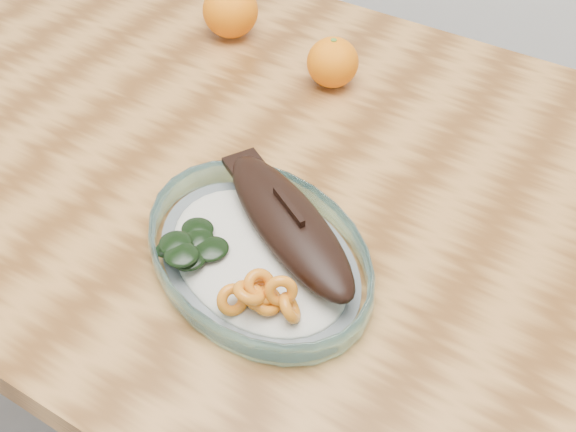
{
  "coord_description": "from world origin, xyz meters",
  "views": [
    {
      "loc": [
        0.42,
        -0.58,
        1.32
      ],
      "look_at": [
        0.12,
        -0.09,
        0.77
      ],
      "focal_mm": 45.0,
      "sensor_mm": 36.0,
      "label": 1
    }
  ],
  "objects_px": {
    "dining_table": "(250,205)",
    "orange_right": "(333,62)",
    "plated_meal": "(259,250)",
    "orange_left": "(230,11)"
  },
  "relations": [
    {
      "from": "dining_table",
      "to": "orange_right",
      "type": "bearing_deg",
      "value": 83.64
    },
    {
      "from": "orange_left",
      "to": "orange_right",
      "type": "relative_size",
      "value": 1.17
    },
    {
      "from": "orange_right",
      "to": "plated_meal",
      "type": "bearing_deg",
      "value": -73.31
    },
    {
      "from": "dining_table",
      "to": "plated_meal",
      "type": "bearing_deg",
      "value": -51.71
    },
    {
      "from": "dining_table",
      "to": "plated_meal",
      "type": "distance_m",
      "value": 0.23
    },
    {
      "from": "plated_meal",
      "to": "orange_right",
      "type": "height_order",
      "value": "plated_meal"
    },
    {
      "from": "dining_table",
      "to": "orange_right",
      "type": "relative_size",
      "value": 16.82
    },
    {
      "from": "plated_meal",
      "to": "dining_table",
      "type": "bearing_deg",
      "value": 151.9
    },
    {
      "from": "dining_table",
      "to": "plated_meal",
      "type": "relative_size",
      "value": 1.75
    },
    {
      "from": "dining_table",
      "to": "plated_meal",
      "type": "height_order",
      "value": "plated_meal"
    }
  ]
}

